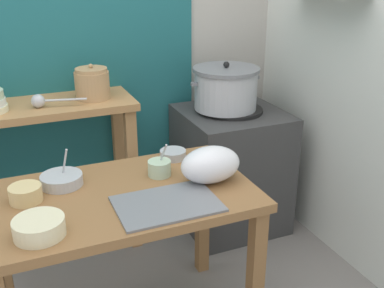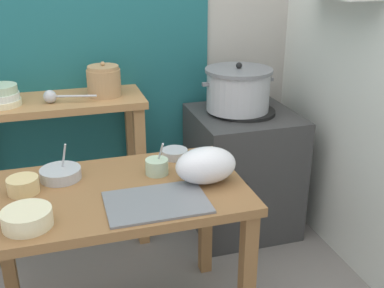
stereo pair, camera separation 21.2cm
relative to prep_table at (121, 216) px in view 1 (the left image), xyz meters
name	(u,v)px [view 1 (the left image)]	position (x,y,z in m)	size (l,w,h in m)	color
wall_back	(70,18)	(0.02, 1.06, 0.69)	(4.40, 0.12, 2.60)	#B2ADA3
wall_right	(366,26)	(1.34, 0.17, 0.69)	(0.30, 3.20, 2.60)	silver
prep_table	(121,216)	(0.00, 0.00, 0.00)	(1.10, 0.66, 0.72)	olive
back_shelf_table	(47,143)	(-0.20, 0.80, 0.07)	(0.96, 0.40, 0.90)	#B27F4C
stove_block	(231,168)	(0.87, 0.67, -0.23)	(0.60, 0.61, 0.78)	#383838
steamer_pot	(226,88)	(0.83, 0.69, 0.30)	(0.44, 0.39, 0.28)	#B7BABF
clay_pot	(92,84)	(0.07, 0.80, 0.37)	(0.19, 0.19, 0.19)	tan
ladle	(40,101)	(-0.21, 0.73, 0.33)	(0.28, 0.10, 0.07)	#B7BABF
serving_tray	(167,204)	(0.14, -0.17, 0.12)	(0.40, 0.28, 0.01)	slate
plastic_bag	(210,165)	(0.39, -0.05, 0.19)	(0.26, 0.18, 0.16)	white
prep_bowl_0	(159,167)	(0.21, 0.09, 0.15)	(0.10, 0.10, 0.16)	#B7D1AD
prep_bowl_1	(25,193)	(-0.36, 0.08, 0.15)	(0.13, 0.13, 0.07)	#E5C684
prep_bowl_2	(62,179)	(-0.21, 0.16, 0.14)	(0.18, 0.18, 0.16)	#B7BABF
prep_bowl_3	(173,154)	(0.33, 0.25, 0.13)	(0.13, 0.13, 0.04)	#B7BABF
prep_bowl_4	(39,227)	(-0.34, -0.20, 0.15)	(0.18, 0.18, 0.07)	beige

